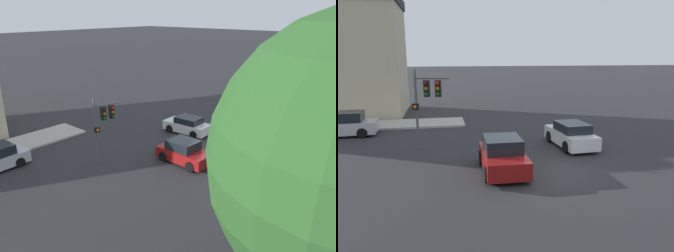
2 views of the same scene
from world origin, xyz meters
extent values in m
plane|color=#28282B|center=(0.00, 0.00, 0.00)|extent=(300.00, 300.00, 0.00)
cylinder|color=#515456|center=(5.08, 6.43, 2.27)|extent=(0.14, 0.14, 4.54)
cylinder|color=#515456|center=(4.89, 5.51, 4.04)|extent=(0.47, 1.86, 0.10)
cube|color=black|center=(4.95, 5.82, 3.49)|extent=(0.35, 0.35, 0.90)
sphere|color=#590F0F|center=(4.76, 5.85, 3.79)|extent=(0.20, 0.20, 0.20)
sphere|color=#99660F|center=(4.76, 5.85, 3.49)|extent=(0.20, 0.20, 0.20)
sphere|color=#0F511E|center=(4.76, 5.85, 3.19)|extent=(0.20, 0.20, 0.20)
cube|color=black|center=(4.82, 5.20, 3.49)|extent=(0.35, 0.35, 0.90)
sphere|color=red|center=(4.64, 5.24, 3.79)|extent=(0.20, 0.20, 0.20)
sphere|color=#99660F|center=(4.64, 5.24, 3.49)|extent=(0.20, 0.20, 0.20)
sphere|color=#0F511E|center=(4.64, 5.24, 3.19)|extent=(0.20, 0.20, 0.20)
cube|color=black|center=(4.90, 6.46, 2.52)|extent=(0.29, 0.39, 0.35)
sphere|color=orange|center=(4.76, 6.49, 2.52)|extent=(0.18, 0.18, 0.18)
cube|color=silver|center=(4.07, -2.31, 0.57)|extent=(4.07, 1.95, 0.75)
cube|color=black|center=(3.91, -2.32, 1.20)|extent=(2.15, 1.64, 0.51)
cylinder|color=black|center=(5.27, -1.43, 0.35)|extent=(0.70, 0.25, 0.69)
cylinder|color=black|center=(5.35, -3.06, 0.35)|extent=(0.70, 0.25, 0.69)
cylinder|color=black|center=(2.80, -1.55, 0.35)|extent=(0.70, 0.25, 0.69)
cylinder|color=black|center=(2.88, -3.19, 0.35)|extent=(0.70, 0.25, 0.69)
cube|color=maroon|center=(0.65, 2.40, 0.58)|extent=(3.89, 1.96, 0.77)
cube|color=black|center=(0.80, 2.40, 1.28)|extent=(2.04, 1.69, 0.63)
cylinder|color=black|center=(-0.56, 1.56, 0.35)|extent=(0.71, 0.24, 0.71)
cylinder|color=black|center=(-0.52, 3.31, 0.35)|extent=(0.71, 0.24, 0.71)
cylinder|color=black|center=(1.82, 1.49, 0.35)|extent=(0.71, 0.24, 0.71)
cylinder|color=black|center=(1.86, 3.24, 0.35)|extent=(0.71, 0.24, 0.71)
cylinder|color=black|center=(-8.41, 1.46, 0.32)|extent=(0.64, 0.25, 0.63)
cylinder|color=black|center=(-8.32, 3.21, 0.32)|extent=(0.64, 0.25, 0.63)
cylinder|color=black|center=(8.63, 10.19, 0.33)|extent=(0.24, 0.66, 0.66)
cylinder|color=black|center=(10.42, 10.25, 0.33)|extent=(0.24, 0.66, 0.66)
camera|label=1|loc=(-11.96, 18.81, 9.98)|focal=35.00mm
camera|label=2|loc=(-13.46, 5.09, 5.27)|focal=35.00mm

